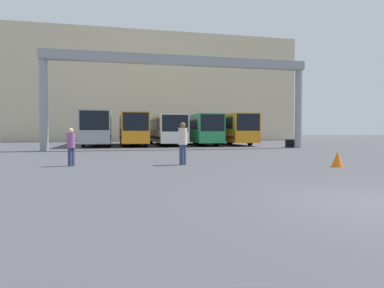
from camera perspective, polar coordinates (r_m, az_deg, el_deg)
name	(u,v)px	position (r m, az deg, el deg)	size (l,w,h in m)	color
building_backdrop	(148,91)	(55.00, -7.40, 8.81)	(44.19, 12.00, 15.63)	beige
overhead_gantry	(182,74)	(27.54, -1.72, 11.55)	(21.04, 0.80, 7.36)	gray
bus_slot_0	(98,127)	(35.77, -15.44, 2.78)	(2.62, 12.24, 3.26)	#999EA5
bus_slot_1	(132,127)	(35.15, -9.89, 2.73)	(2.44, 10.97, 3.15)	orange
bus_slot_2	(165,128)	(36.00, -4.48, 2.60)	(2.59, 12.00, 2.99)	silver
bus_slot_3	(199,128)	(35.81, 1.16, 2.67)	(2.48, 10.24, 3.06)	#268C4C
bus_slot_4	(230,128)	(36.69, 6.40, 2.74)	(2.52, 10.03, 3.16)	orange
pedestrian_near_center	(71,146)	(15.14, -19.50, -0.31)	(0.33, 0.33, 1.59)	navy
pedestrian_near_right	(183,142)	(14.78, -1.55, 0.28)	(0.38, 0.38, 1.84)	navy
traffic_cone	(337,159)	(15.17, 23.08, -2.32)	(0.47, 0.47, 0.64)	orange
tire_stack	(291,143)	(31.71, 16.14, 0.11)	(1.04, 1.04, 0.72)	black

